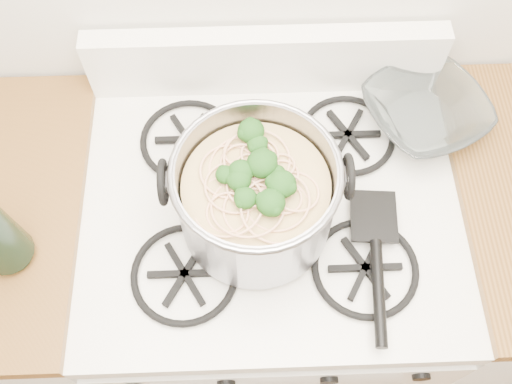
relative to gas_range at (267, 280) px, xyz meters
name	(u,v)px	position (x,y,z in m)	size (l,w,h in m)	color
gas_range	(267,280)	(0.00, 0.00, 0.00)	(0.76, 0.66, 0.92)	white
counter_left	(80,282)	(-0.51, 0.00, 0.02)	(0.25, 0.65, 0.92)	silver
stock_pot	(256,198)	(-0.03, -0.04, 0.58)	(0.33, 0.30, 0.20)	gray
spatula	(374,215)	(0.20, -0.05, 0.50)	(0.29, 0.31, 0.02)	black
glass_bowl	(423,116)	(0.33, 0.18, 0.50)	(0.10, 0.10, 0.02)	white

